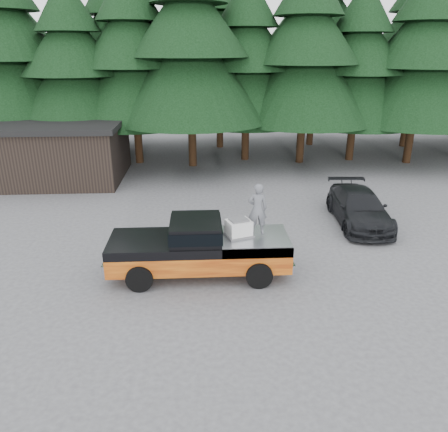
{
  "coord_description": "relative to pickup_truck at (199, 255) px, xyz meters",
  "views": [
    {
      "loc": [
        -0.56,
        -12.82,
        7.04
      ],
      "look_at": [
        0.17,
        0.0,
        2.08
      ],
      "focal_mm": 35.0,
      "sensor_mm": 36.0,
      "label": 1
    }
  ],
  "objects": [
    {
      "name": "parked_car",
      "position": [
        6.79,
        4.12,
        0.05
      ],
      "size": [
        2.27,
        5.0,
        1.42
      ],
      "primitive_type": "imported",
      "rotation": [
        0.0,
        0.0,
        -0.06
      ],
      "color": "black",
      "rests_on": "ground"
    },
    {
      "name": "utility_building",
      "position": [
        -8.36,
        11.89,
        1.0
      ],
      "size": [
        8.4,
        6.4,
        3.3
      ],
      "color": "black",
      "rests_on": "ground"
    },
    {
      "name": "treeline",
      "position": [
        1.06,
        17.09,
        7.06
      ],
      "size": [
        60.15,
        16.05,
        17.5
      ],
      "color": "black",
      "rests_on": "ground"
    },
    {
      "name": "ground",
      "position": [
        0.64,
        -0.11,
        -0.67
      ],
      "size": [
        120.0,
        120.0,
        0.0
      ],
      "primitive_type": "plane",
      "color": "#4B4B4D",
      "rests_on": "ground"
    },
    {
      "name": "man_on_bed",
      "position": [
        1.91,
        0.21,
        1.52
      ],
      "size": [
        0.63,
        0.42,
        1.7
      ],
      "primitive_type": "imported",
      "rotation": [
        0.0,
        0.0,
        3.12
      ],
      "color": "#5B5D63",
      "rests_on": "pickup_truck"
    },
    {
      "name": "air_compressor",
      "position": [
        1.29,
        0.02,
        0.92
      ],
      "size": [
        0.91,
        0.83,
        0.51
      ],
      "primitive_type": "cube",
      "rotation": [
        0.0,
        0.0,
        0.34
      ],
      "color": "silver",
      "rests_on": "pickup_truck"
    },
    {
      "name": "pickup_truck",
      "position": [
        0.0,
        0.0,
        0.0
      ],
      "size": [
        6.0,
        2.04,
        1.33
      ],
      "primitive_type": null,
      "color": "orange",
      "rests_on": "ground"
    },
    {
      "name": "truck_cab",
      "position": [
        -0.1,
        0.0,
        0.96
      ],
      "size": [
        1.66,
        1.9,
        0.59
      ],
      "primitive_type": "cube",
      "color": "black",
      "rests_on": "pickup_truck"
    }
  ]
}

